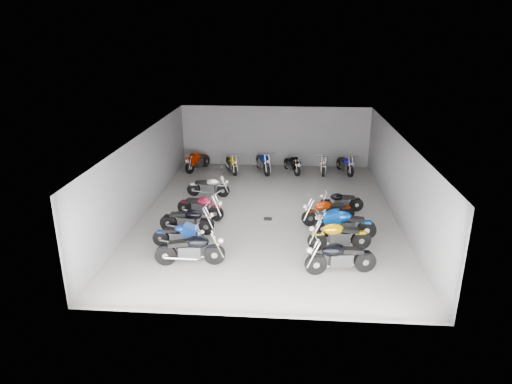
% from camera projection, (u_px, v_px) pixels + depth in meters
% --- Properties ---
extents(ground, '(14.00, 14.00, 0.00)m').
position_uv_depth(ground, '(268.00, 214.00, 18.35)').
color(ground, gray).
rests_on(ground, ground).
extents(wall_back, '(10.00, 0.10, 3.20)m').
position_uv_depth(wall_back, '(275.00, 136.00, 24.38)').
color(wall_back, slate).
rests_on(wall_back, ground).
extents(wall_left, '(0.10, 14.00, 3.20)m').
position_uv_depth(wall_left, '(144.00, 173.00, 18.16)').
color(wall_left, slate).
rests_on(wall_left, ground).
extents(wall_right, '(0.10, 14.00, 3.20)m').
position_uv_depth(wall_right, '(399.00, 179.00, 17.47)').
color(wall_right, slate).
rests_on(wall_right, ground).
extents(ceiling, '(10.00, 14.00, 0.04)m').
position_uv_depth(ceiling, '(269.00, 135.00, 17.27)').
color(ceiling, black).
rests_on(ceiling, wall_back).
extents(drain_grate, '(0.32, 0.32, 0.01)m').
position_uv_depth(drain_grate, '(268.00, 219.00, 17.88)').
color(drain_grate, black).
rests_on(drain_grate, ground).
extents(motorcycle_left_a, '(2.21, 0.49, 0.97)m').
position_uv_depth(motorcycle_left_a, '(191.00, 249.00, 14.26)').
color(motorcycle_left_a, black).
rests_on(motorcycle_left_a, ground).
extents(motorcycle_left_b, '(1.86, 0.40, 0.82)m').
position_uv_depth(motorcycle_left_b, '(180.00, 235.00, 15.42)').
color(motorcycle_left_b, black).
rests_on(motorcycle_left_b, ground).
extents(motorcycle_left_c, '(2.10, 0.50, 0.92)m').
position_uv_depth(motorcycle_left_c, '(188.00, 220.00, 16.49)').
color(motorcycle_left_c, black).
rests_on(motorcycle_left_c, ground).
extents(motorcycle_left_d, '(1.96, 0.83, 0.90)m').
position_uv_depth(motorcycle_left_d, '(201.00, 206.00, 17.82)').
color(motorcycle_left_d, black).
rests_on(motorcycle_left_d, ground).
extents(motorcycle_left_f, '(1.92, 0.40, 0.84)m').
position_uv_depth(motorcycle_left_f, '(209.00, 186.00, 20.14)').
color(motorcycle_left_f, black).
rests_on(motorcycle_left_f, ground).
extents(motorcycle_right_a, '(2.19, 0.61, 0.97)m').
position_uv_depth(motorcycle_right_a, '(340.00, 257.00, 13.76)').
color(motorcycle_right_a, black).
rests_on(motorcycle_right_a, ground).
extents(motorcycle_right_b, '(2.14, 0.51, 0.94)m').
position_uv_depth(motorcycle_right_b, '(339.00, 236.00, 15.22)').
color(motorcycle_right_b, black).
rests_on(motorcycle_right_b, ground).
extents(motorcycle_right_c, '(2.21, 0.43, 0.97)m').
position_uv_depth(motorcycle_right_c, '(344.00, 224.00, 16.09)').
color(motorcycle_right_c, black).
rests_on(motorcycle_right_c, ground).
extents(motorcycle_right_d, '(2.05, 0.80, 0.93)m').
position_uv_depth(motorcycle_right_d, '(328.00, 212.00, 17.25)').
color(motorcycle_right_d, black).
rests_on(motorcycle_right_d, ground).
extents(motorcycle_right_e, '(1.85, 0.48, 0.81)m').
position_uv_depth(motorcycle_right_e, '(341.00, 202.00, 18.43)').
color(motorcycle_right_e, black).
rests_on(motorcycle_right_e, ground).
extents(motorcycle_back_a, '(0.94, 1.96, 0.91)m').
position_uv_depth(motorcycle_back_a, '(197.00, 161.00, 23.87)').
color(motorcycle_back_a, black).
rests_on(motorcycle_back_a, ground).
extents(motorcycle_back_b, '(0.81, 1.87, 0.86)m').
position_uv_depth(motorcycle_back_b, '(232.00, 163.00, 23.56)').
color(motorcycle_back_b, black).
rests_on(motorcycle_back_b, ground).
extents(motorcycle_back_c, '(0.86, 2.11, 0.96)m').
position_uv_depth(motorcycle_back_c, '(263.00, 162.00, 23.53)').
color(motorcycle_back_c, black).
rests_on(motorcycle_back_c, ground).
extents(motorcycle_back_d, '(0.86, 1.77, 0.82)m').
position_uv_depth(motorcycle_back_d, '(292.00, 164.00, 23.46)').
color(motorcycle_back_d, black).
rests_on(motorcycle_back_d, ground).
extents(motorcycle_back_e, '(0.44, 2.08, 0.91)m').
position_uv_depth(motorcycle_back_e, '(324.00, 163.00, 23.45)').
color(motorcycle_back_e, black).
rests_on(motorcycle_back_e, ground).
extents(motorcycle_back_f, '(0.70, 1.92, 0.86)m').
position_uv_depth(motorcycle_back_f, '(345.00, 165.00, 23.36)').
color(motorcycle_back_f, black).
rests_on(motorcycle_back_f, ground).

